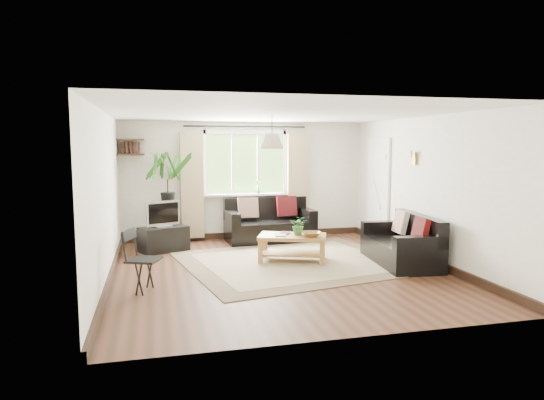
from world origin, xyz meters
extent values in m
plane|color=#331E11|center=(0.00, 0.00, 0.00)|extent=(5.50, 5.50, 0.00)
plane|color=white|center=(0.00, 0.00, 2.40)|extent=(5.50, 5.50, 0.00)
cube|color=silver|center=(0.00, 2.75, 1.20)|extent=(5.00, 0.02, 2.40)
cube|color=silver|center=(0.00, -2.75, 1.20)|extent=(5.00, 0.02, 2.40)
cube|color=silver|center=(-2.50, 0.00, 1.20)|extent=(0.02, 5.50, 2.40)
cube|color=silver|center=(2.50, 0.00, 1.20)|extent=(0.02, 5.50, 2.40)
cube|color=beige|center=(0.41, 0.42, 0.01)|extent=(4.03, 3.63, 0.02)
cube|color=silver|center=(2.47, 1.70, 1.00)|extent=(0.06, 0.96, 2.06)
imported|color=#306F2C|center=(0.48, 0.49, 0.61)|extent=(0.37, 0.35, 0.32)
imported|color=brown|center=(0.63, 0.27, 0.49)|extent=(0.38, 0.38, 0.08)
imported|color=silver|center=(0.07, 0.49, 0.46)|extent=(0.21, 0.27, 0.02)
imported|color=maroon|center=(0.21, 0.67, 0.46)|extent=(0.24, 0.26, 0.02)
cube|color=black|center=(-1.69, 1.81, 0.23)|extent=(0.96, 0.78, 0.45)
imported|color=#2D6023|center=(0.25, 2.63, 1.06)|extent=(0.14, 0.10, 0.27)
camera|label=1|loc=(-1.83, -7.11, 1.93)|focal=32.00mm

